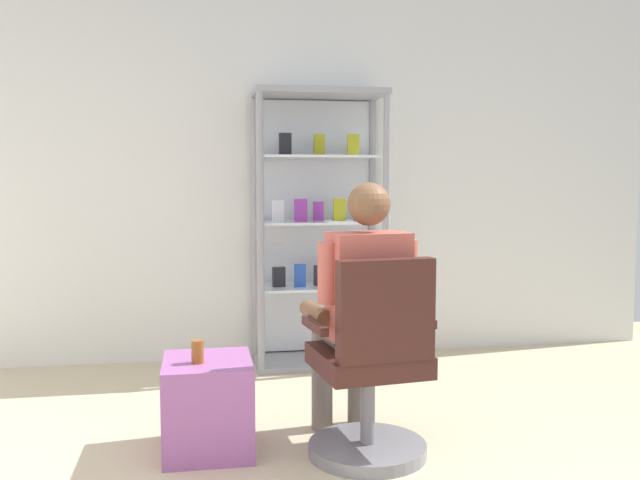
{
  "coord_description": "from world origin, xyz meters",
  "views": [
    {
      "loc": [
        -0.41,
        -2.04,
        1.32
      ],
      "look_at": [
        0.18,
        1.37,
        1.0
      ],
      "focal_mm": 39.12,
      "sensor_mm": 36.0,
      "label": 1
    }
  ],
  "objects_px": {
    "tea_glass": "(198,352)",
    "storage_crate": "(208,405)",
    "display_cabinet_main": "(318,227)",
    "seated_shopkeeper": "(360,303)",
    "office_chair": "(372,377)"
  },
  "relations": [
    {
      "from": "display_cabinet_main",
      "to": "tea_glass",
      "type": "bearing_deg",
      "value": -118.19
    },
    {
      "from": "tea_glass",
      "to": "storage_crate",
      "type": "bearing_deg",
      "value": 49.0
    },
    {
      "from": "seated_shopkeeper",
      "to": "tea_glass",
      "type": "distance_m",
      "value": 0.8
    },
    {
      "from": "office_chair",
      "to": "seated_shopkeeper",
      "type": "distance_m",
      "value": 0.36
    },
    {
      "from": "office_chair",
      "to": "tea_glass",
      "type": "bearing_deg",
      "value": 166.46
    },
    {
      "from": "storage_crate",
      "to": "tea_glass",
      "type": "distance_m",
      "value": 0.28
    },
    {
      "from": "display_cabinet_main",
      "to": "office_chair",
      "type": "height_order",
      "value": "display_cabinet_main"
    },
    {
      "from": "display_cabinet_main",
      "to": "seated_shopkeeper",
      "type": "xyz_separation_m",
      "value": [
        -0.06,
        -1.58,
        -0.25
      ]
    },
    {
      "from": "seated_shopkeeper",
      "to": "office_chair",
      "type": "bearing_deg",
      "value": -82.58
    },
    {
      "from": "office_chair",
      "to": "seated_shopkeeper",
      "type": "height_order",
      "value": "seated_shopkeeper"
    },
    {
      "from": "office_chair",
      "to": "seated_shopkeeper",
      "type": "xyz_separation_m",
      "value": [
        -0.02,
        0.16,
        0.32
      ]
    },
    {
      "from": "tea_glass",
      "to": "seated_shopkeeper",
      "type": "bearing_deg",
      "value": -2.15
    },
    {
      "from": "office_chair",
      "to": "storage_crate",
      "type": "height_order",
      "value": "office_chair"
    },
    {
      "from": "storage_crate",
      "to": "tea_glass",
      "type": "bearing_deg",
      "value": -131.0
    },
    {
      "from": "display_cabinet_main",
      "to": "seated_shopkeeper",
      "type": "distance_m",
      "value": 1.61
    }
  ]
}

